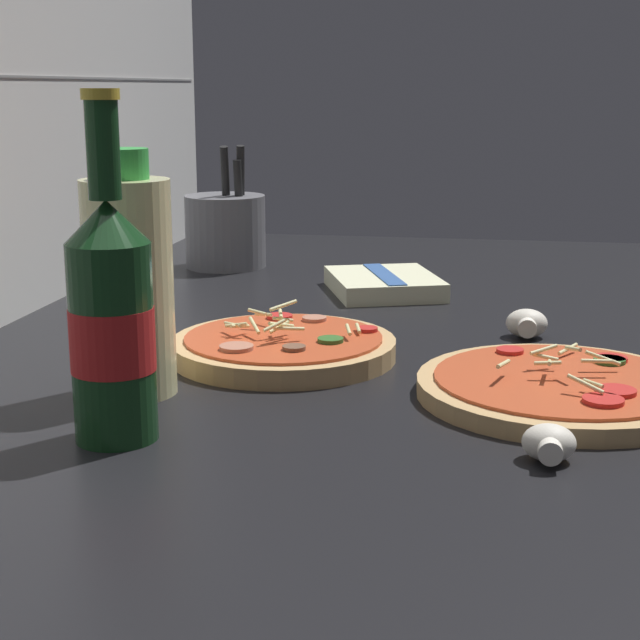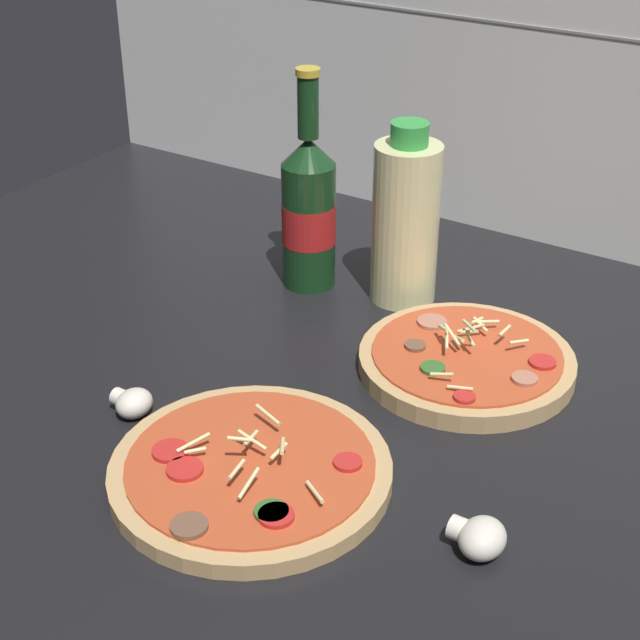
{
  "view_description": "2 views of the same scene",
  "coord_description": "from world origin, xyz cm",
  "px_view_note": "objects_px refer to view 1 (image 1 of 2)",
  "views": [
    {
      "loc": [
        -94.67,
        -8.88,
        28.87
      ],
      "look_at": [
        -17.07,
        4.8,
        10.07
      ],
      "focal_mm": 55.0,
      "sensor_mm": 36.0,
      "label": 1
    },
    {
      "loc": [
        31.07,
        -69.64,
        57.76
      ],
      "look_at": [
        -16.38,
        4.41,
        7.49
      ],
      "focal_mm": 55.0,
      "sensor_mm": 36.0,
      "label": 2
    }
  ],
  "objects_px": {
    "pizza_near": "(562,387)",
    "mushroom_right": "(549,444)",
    "oil_bottle": "(129,284)",
    "beer_bottle": "(111,317)",
    "utensil_crock": "(226,230)",
    "pizza_far": "(284,347)",
    "mushroom_left": "(527,324)",
    "dish_towel": "(384,284)"
  },
  "relations": [
    {
      "from": "pizza_near",
      "to": "mushroom_right",
      "type": "height_order",
      "value": "pizza_near"
    },
    {
      "from": "pizza_near",
      "to": "oil_bottle",
      "type": "relative_size",
      "value": 1.17
    },
    {
      "from": "pizza_near",
      "to": "mushroom_right",
      "type": "xyz_separation_m",
      "value": [
        -0.15,
        0.02,
        0.0
      ]
    },
    {
      "from": "beer_bottle",
      "to": "utensil_crock",
      "type": "height_order",
      "value": "beer_bottle"
    },
    {
      "from": "pizza_far",
      "to": "mushroom_left",
      "type": "bearing_deg",
      "value": -62.61
    },
    {
      "from": "pizza_far",
      "to": "beer_bottle",
      "type": "relative_size",
      "value": 0.85
    },
    {
      "from": "pizza_near",
      "to": "oil_bottle",
      "type": "height_order",
      "value": "oil_bottle"
    },
    {
      "from": "oil_bottle",
      "to": "mushroom_right",
      "type": "bearing_deg",
      "value": -106.5
    },
    {
      "from": "pizza_far",
      "to": "dish_towel",
      "type": "xyz_separation_m",
      "value": [
        0.33,
        -0.06,
        0.0
      ]
    },
    {
      "from": "oil_bottle",
      "to": "pizza_near",
      "type": "bearing_deg",
      "value": -82.36
    },
    {
      "from": "pizza_near",
      "to": "mushroom_left",
      "type": "relative_size",
      "value": 5.38
    },
    {
      "from": "mushroom_right",
      "to": "dish_towel",
      "type": "xyz_separation_m",
      "value": [
        0.57,
        0.18,
        -0.0
      ]
    },
    {
      "from": "pizza_far",
      "to": "utensil_crock",
      "type": "bearing_deg",
      "value": 21.59
    },
    {
      "from": "beer_bottle",
      "to": "mushroom_left",
      "type": "distance_m",
      "value": 0.5
    },
    {
      "from": "beer_bottle",
      "to": "dish_towel",
      "type": "height_order",
      "value": "beer_bottle"
    },
    {
      "from": "pizza_near",
      "to": "utensil_crock",
      "type": "height_order",
      "value": "utensil_crock"
    },
    {
      "from": "beer_bottle",
      "to": "mushroom_left",
      "type": "bearing_deg",
      "value": -40.68
    },
    {
      "from": "oil_bottle",
      "to": "utensil_crock",
      "type": "bearing_deg",
      "value": 7.78
    },
    {
      "from": "pizza_near",
      "to": "dish_towel",
      "type": "bearing_deg",
      "value": 25.84
    },
    {
      "from": "pizza_far",
      "to": "mushroom_right",
      "type": "height_order",
      "value": "pizza_far"
    },
    {
      "from": "pizza_far",
      "to": "utensil_crock",
      "type": "distance_m",
      "value": 0.52
    },
    {
      "from": "oil_bottle",
      "to": "mushroom_left",
      "type": "xyz_separation_m",
      "value": [
        0.26,
        -0.35,
        -0.08
      ]
    },
    {
      "from": "pizza_far",
      "to": "oil_bottle",
      "type": "distance_m",
      "value": 0.19
    },
    {
      "from": "pizza_far",
      "to": "mushroom_right",
      "type": "bearing_deg",
      "value": -134.06
    },
    {
      "from": "oil_bottle",
      "to": "pizza_far",
      "type": "bearing_deg",
      "value": -38.74
    },
    {
      "from": "beer_bottle",
      "to": "utensil_crock",
      "type": "xyz_separation_m",
      "value": [
        0.73,
        0.11,
        -0.04
      ]
    },
    {
      "from": "mushroom_left",
      "to": "mushroom_right",
      "type": "relative_size",
      "value": 1.14
    },
    {
      "from": "beer_bottle",
      "to": "dish_towel",
      "type": "bearing_deg",
      "value": -13.7
    },
    {
      "from": "pizza_near",
      "to": "dish_towel",
      "type": "xyz_separation_m",
      "value": [
        0.42,
        0.2,
        0.0
      ]
    },
    {
      "from": "mushroom_right",
      "to": "pizza_near",
      "type": "bearing_deg",
      "value": -6.98
    },
    {
      "from": "oil_bottle",
      "to": "dish_towel",
      "type": "distance_m",
      "value": 0.5
    },
    {
      "from": "utensil_crock",
      "to": "dish_towel",
      "type": "bearing_deg",
      "value": -120.61
    },
    {
      "from": "pizza_far",
      "to": "oil_bottle",
      "type": "height_order",
      "value": "oil_bottle"
    },
    {
      "from": "beer_bottle",
      "to": "mushroom_right",
      "type": "xyz_separation_m",
      "value": [
        0.01,
        -0.32,
        -0.08
      ]
    },
    {
      "from": "mushroom_left",
      "to": "utensil_crock",
      "type": "distance_m",
      "value": 0.56
    },
    {
      "from": "pizza_far",
      "to": "mushroom_right",
      "type": "relative_size",
      "value": 5.47
    },
    {
      "from": "pizza_near",
      "to": "beer_bottle",
      "type": "bearing_deg",
      "value": 115.37
    },
    {
      "from": "beer_bottle",
      "to": "oil_bottle",
      "type": "relative_size",
      "value": 1.23
    },
    {
      "from": "pizza_far",
      "to": "mushroom_left",
      "type": "distance_m",
      "value": 0.27
    },
    {
      "from": "pizza_near",
      "to": "mushroom_right",
      "type": "relative_size",
      "value": 6.12
    },
    {
      "from": "mushroom_left",
      "to": "oil_bottle",
      "type": "bearing_deg",
      "value": 126.59
    },
    {
      "from": "dish_towel",
      "to": "mushroom_left",
      "type": "bearing_deg",
      "value": -139.63
    }
  ]
}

